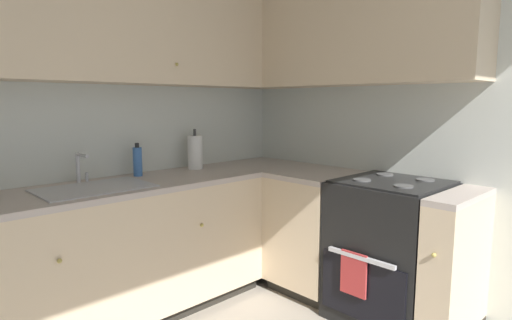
% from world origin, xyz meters
% --- Properties ---
extents(wall_back, '(4.10, 0.05, 2.42)m').
position_xyz_m(wall_back, '(0.00, 1.44, 1.21)').
color(wall_back, silver).
rests_on(wall_back, ground_plane).
extents(wall_right, '(0.05, 2.92, 2.42)m').
position_xyz_m(wall_right, '(2.02, 0.00, 1.21)').
color(wall_right, silver).
rests_on(wall_right, ground_plane).
extents(lower_cabinets_back, '(1.94, 0.62, 0.85)m').
position_xyz_m(lower_cabinets_back, '(0.43, 1.11, 0.43)').
color(lower_cabinets_back, beige).
rests_on(lower_cabinets_back, ground_plane).
extents(countertop_back, '(3.14, 0.60, 0.03)m').
position_xyz_m(countertop_back, '(0.43, 1.11, 0.86)').
color(countertop_back, '#B7A89E').
rests_on(countertop_back, lower_cabinets_back).
extents(lower_cabinets_right, '(0.62, 1.33, 0.85)m').
position_xyz_m(lower_cabinets_right, '(1.70, 0.30, 0.43)').
color(lower_cabinets_right, beige).
rests_on(lower_cabinets_right, ground_plane).
extents(countertop_right, '(0.60, 1.33, 0.03)m').
position_xyz_m(countertop_right, '(1.70, 0.30, 0.86)').
color(countertop_right, '#B7A89E').
rests_on(countertop_right, lower_cabinets_right).
extents(oven_range, '(0.68, 0.62, 1.03)m').
position_xyz_m(oven_range, '(1.72, -0.02, 0.45)').
color(oven_range, black).
rests_on(oven_range, ground_plane).
extents(upper_cabinets_back, '(2.82, 0.34, 0.71)m').
position_xyz_m(upper_cabinets_back, '(0.27, 1.25, 1.84)').
color(upper_cabinets_back, beige).
extents(upper_cabinets_right, '(0.32, 1.88, 0.71)m').
position_xyz_m(upper_cabinets_right, '(1.84, 0.47, 1.84)').
color(upper_cabinets_right, beige).
extents(sink, '(0.62, 0.40, 0.10)m').
position_xyz_m(sink, '(0.31, 1.08, 0.84)').
color(sink, '#B7B7BC').
rests_on(sink, countertop_back).
extents(faucet, '(0.07, 0.16, 0.19)m').
position_xyz_m(faucet, '(0.31, 1.29, 1.00)').
color(faucet, silver).
rests_on(faucet, countertop_back).
extents(soap_bottle, '(0.06, 0.06, 0.22)m').
position_xyz_m(soap_bottle, '(0.69, 1.29, 0.98)').
color(soap_bottle, '#3F72BF').
rests_on(soap_bottle, countertop_back).
extents(paper_towel_roll, '(0.11, 0.11, 0.31)m').
position_xyz_m(paper_towel_roll, '(1.15, 1.27, 1.00)').
color(paper_towel_roll, white).
rests_on(paper_towel_roll, countertop_back).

